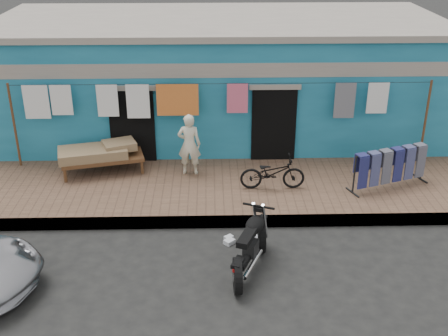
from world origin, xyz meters
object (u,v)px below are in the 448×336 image
jeans_rack (390,167)px  motorcycle (250,244)px  seated_person (189,144)px  bicycle (273,169)px  charpoy (103,158)px

jeans_rack → motorcycle: bearing=-139.7°
seated_person → motorcycle: 3.88m
seated_person → motorcycle: seated_person is taller
bicycle → jeans_rack: 2.66m
seated_person → charpoy: bearing=1.1°
jeans_rack → charpoy: bearing=171.7°
motorcycle → bicycle: bearing=98.1°
seated_person → motorcycle: bearing=113.6°
motorcycle → charpoy: bearing=152.7°
charpoy → jeans_rack: 6.73m
bicycle → motorcycle: bicycle is taller
motorcycle → jeans_rack: jeans_rack is taller
bicycle → motorcycle: size_ratio=0.80×
seated_person → jeans_rack: bearing=175.4°
bicycle → charpoy: bearing=75.6°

